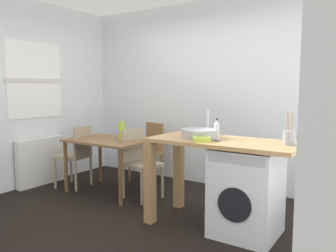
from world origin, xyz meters
TOP-DOWN VIEW (x-y plane):
  - ground_plane at (0.00, 0.00)m, footprint 5.46×5.46m
  - wall_back at (0.00, 1.75)m, footprint 4.60×0.10m
  - wall_window_side at (-2.15, 0.00)m, footprint 0.12×3.80m
  - radiator at (-2.02, 0.30)m, footprint 0.10×0.80m
  - dining_table at (-0.92, 0.58)m, footprint 1.10×0.76m
  - chair_person_seat at (-1.47, 0.50)m, footprint 0.47×0.47m
  - chair_opposite at (-0.44, 0.64)m, footprint 0.46×0.46m
  - chair_spare_by_wall at (-0.80, 1.35)m, footprint 0.49×0.49m
  - kitchen_counter at (0.68, 0.32)m, footprint 1.50×0.68m
  - washing_machine at (1.16, 0.32)m, footprint 0.60×0.61m
  - sink_basin at (0.63, 0.32)m, footprint 0.38×0.38m
  - tap at (0.63, 0.50)m, footprint 0.02×0.02m
  - bottle_tall_green at (0.79, 0.40)m, footprint 0.06×0.06m
  - mixing_bowl at (0.76, 0.12)m, footprint 0.17×0.17m
  - utensil_crock at (1.53, 0.37)m, footprint 0.11×0.11m
  - vase at (-0.77, 0.68)m, footprint 0.09×0.09m
  - scissors at (0.85, 0.22)m, footprint 0.15×0.06m

SIDE VIEW (x-z plane):
  - ground_plane at x=0.00m, z-range 0.00..0.00m
  - radiator at x=-2.02m, z-range 0.00..0.70m
  - washing_machine at x=1.16m, z-range 0.00..0.86m
  - chair_person_seat at x=-1.47m, z-range 0.06..0.96m
  - chair_opposite at x=-0.44m, z-range 0.06..0.96m
  - chair_spare_by_wall at x=-0.80m, z-range 0.06..0.96m
  - dining_table at x=-0.92m, z-range 0.27..1.01m
  - kitchen_counter at x=0.68m, z-range 0.30..1.22m
  - vase at x=-0.77m, z-range 0.74..0.99m
  - scissors at x=0.85m, z-range 0.92..0.93m
  - mixing_bowl at x=0.76m, z-range 0.92..0.97m
  - sink_basin at x=0.63m, z-range 0.92..1.01m
  - utensil_crock at x=1.53m, z-range 0.84..1.14m
  - bottle_tall_green at x=0.79m, z-range 0.91..1.11m
  - tap at x=0.63m, z-range 0.92..1.20m
  - wall_back at x=0.00m, z-range 0.00..2.70m
  - wall_window_side at x=-2.15m, z-range 0.00..2.70m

